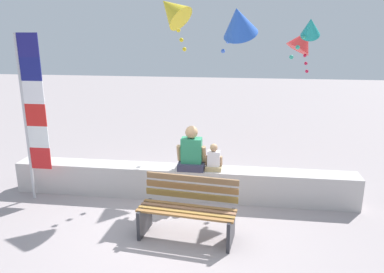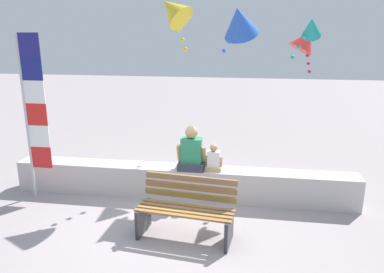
{
  "view_description": "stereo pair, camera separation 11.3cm",
  "coord_description": "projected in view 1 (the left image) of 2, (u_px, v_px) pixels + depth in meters",
  "views": [
    {
      "loc": [
        1.08,
        -5.29,
        3.0
      ],
      "look_at": [
        0.2,
        1.09,
        1.18
      ],
      "focal_mm": 34.98,
      "sensor_mm": 36.0,
      "label": 1
    },
    {
      "loc": [
        1.19,
        -5.28,
        3.0
      ],
      "look_at": [
        0.2,
        1.09,
        1.18
      ],
      "focal_mm": 34.98,
      "sensor_mm": 36.0,
      "label": 2
    }
  ],
  "objects": [
    {
      "name": "ground_plane",
      "position": [
        171.0,
        225.0,
        6.0
      ],
      "size": [
        40.0,
        40.0,
        0.0
      ],
      "primitive_type": "plane",
      "color": "#9C9092"
    },
    {
      "name": "person_child",
      "position": [
        214.0,
        160.0,
        6.71
      ],
      "size": [
        0.32,
        0.24,
        0.49
      ],
      "color": "tan",
      "rests_on": "seawall_ledge"
    },
    {
      "name": "kite_red",
      "position": [
        303.0,
        40.0,
        9.21
      ],
      "size": [
        0.92,
        0.83,
        1.13
      ],
      "color": "red"
    },
    {
      "name": "kite_teal",
      "position": [
        310.0,
        28.0,
        6.76
      ],
      "size": [
        0.55,
        0.56,
        0.83
      ],
      "color": "teal"
    },
    {
      "name": "kite_yellow",
      "position": [
        172.0,
        10.0,
        6.84
      ],
      "size": [
        0.9,
        0.8,
        1.13
      ],
      "color": "yellow"
    },
    {
      "name": "kite_blue",
      "position": [
        239.0,
        22.0,
        6.9
      ],
      "size": [
        0.91,
        1.01,
        0.98
      ],
      "color": "blue"
    },
    {
      "name": "park_bench",
      "position": [
        188.0,
        211.0,
        5.59
      ],
      "size": [
        1.51,
        0.77,
        0.88
      ],
      "color": "olive",
      "rests_on": "ground"
    },
    {
      "name": "person_adult",
      "position": [
        192.0,
        152.0,
        6.73
      ],
      "size": [
        0.53,
        0.39,
        0.81
      ],
      "color": "#33334B",
      "rests_on": "seawall_ledge"
    },
    {
      "name": "seawall_ledge",
      "position": [
        181.0,
        182.0,
        6.96
      ],
      "size": [
        6.33,
        0.46,
        0.58
      ],
      "primitive_type": "cube",
      "color": "beige",
      "rests_on": "ground"
    },
    {
      "name": "flag_banner",
      "position": [
        31.0,
        110.0,
        6.51
      ],
      "size": [
        0.42,
        0.05,
        2.98
      ],
      "color": "#B7B7BC",
      "rests_on": "ground"
    }
  ]
}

